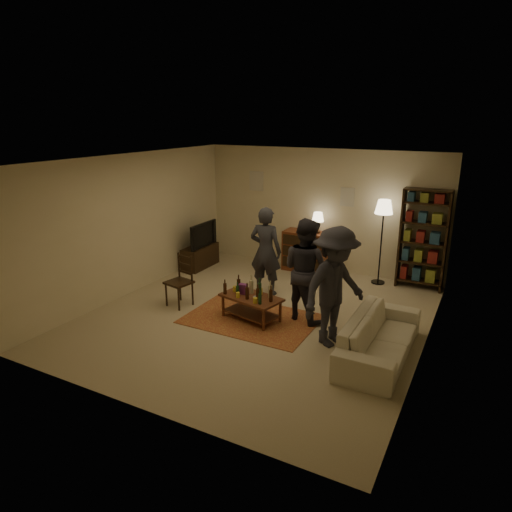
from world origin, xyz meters
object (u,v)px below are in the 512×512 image
Objects in this scene: floor_lamp at (384,213)px; dining_chair at (181,279)px; person_right at (306,270)px; coffee_table at (251,298)px; tv_stand at (200,251)px; person_by_sofa at (335,287)px; person_left at (266,251)px; dresser at (306,250)px; sofa at (380,337)px; bookshelf at (423,238)px.

dining_chair is at bearing -136.11° from floor_lamp.
dining_chair is 0.55× the size of person_right.
coffee_table is 1.07× the size of tv_stand.
person_right is 0.97m from person_by_sofa.
person_left is 0.94× the size of person_by_sofa.
dresser reaches higher than coffee_table.
person_right is (-0.71, -2.35, -0.61)m from floor_lamp.
person_left is at bearing 105.15° from coffee_table.
sofa is at bearing 7.96° from dining_chair.
bookshelf reaches higher than dresser.
person_right is (1.12, -0.73, 0.02)m from person_left.
dining_chair is 2.32m from person_right.
person_by_sofa is at bearing -6.79° from coffee_table.
dining_chair is at bearing -114.08° from dresser.
tv_stand is at bearing 140.69° from coffee_table.
person_right is (-1.45, 0.70, 0.58)m from sofa.
dresser is 1.95m from floor_lamp.
bookshelf is at bearing 10.52° from person_by_sofa.
dining_chair is 3.70m from sofa.
bookshelf is (2.29, 2.94, 0.65)m from coffee_table.
person_left is (-0.18, -1.68, 0.39)m from dresser.
person_left reaches higher than dining_chair.
coffee_table is 0.65× the size of person_left.
sofa is at bearing -6.03° from coffee_table.
floor_lamp is at bearing 12.27° from tv_stand.
person_by_sofa reaches higher than person_right.
bookshelf reaches higher than person_right.
dining_chair is at bearing 31.78° from person_right.
tv_stand is at bearing -5.71° from person_right.
floor_lamp is at bearing 55.11° from dining_chair.
tv_stand is 4.15m from floor_lamp.
person_by_sofa reaches higher than dining_chair.
person_by_sofa is (0.72, -0.64, 0.04)m from person_right.
coffee_table is 0.83× the size of dresser.
tv_stand is 0.78× the size of dresser.
bookshelf is 1.14× the size of person_right.
coffee_table is 1.05m from person_right.
bookshelf is (3.74, 2.97, 0.53)m from dining_chair.
person_left reaches higher than tv_stand.
dining_chair is 0.56× the size of person_left.
person_left is at bearing -96.04° from dresser.
person_right is at bearing -25.19° from tv_stand.
dresser is 3.93m from sofa.
person_right is (-1.50, -2.48, -0.15)m from bookshelf.
sofa is at bearing 173.78° from person_right.
coffee_table is 2.26m from sofa.
person_right is 0.96× the size of person_by_sofa.
sofa is at bearing -90.82° from bookshelf.
person_left is (-0.32, 1.19, 0.48)m from coffee_table.
sofa is at bearing 146.29° from person_left.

